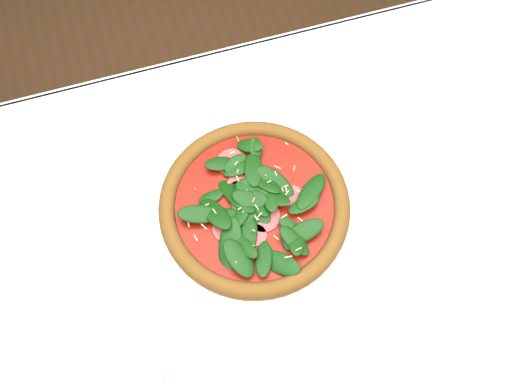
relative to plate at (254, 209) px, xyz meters
name	(u,v)px	position (x,y,z in m)	size (l,w,h in m)	color
ground	(266,342)	(0.00, -0.08, -0.76)	(6.00, 6.00, 0.00)	brown
dining_table	(271,276)	(0.00, -0.08, -0.11)	(1.21, 0.81, 0.75)	white
plate	(254,209)	(0.00, 0.00, 0.00)	(0.34, 0.34, 0.01)	white
pizza	(254,204)	(0.00, 0.00, 0.02)	(0.37, 0.37, 0.04)	#935623
saucer_far	(494,9)	(0.54, 0.26, 0.00)	(0.13, 0.13, 0.01)	white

